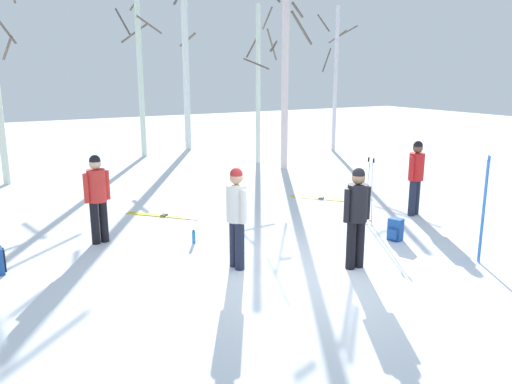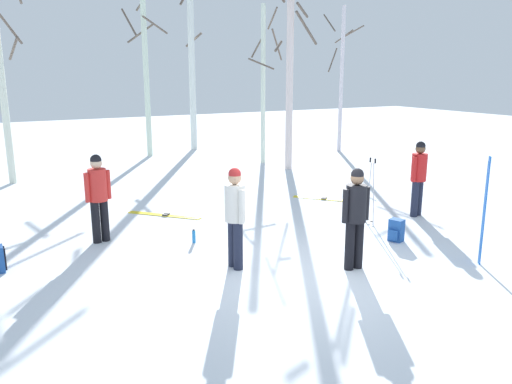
% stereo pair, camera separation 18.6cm
% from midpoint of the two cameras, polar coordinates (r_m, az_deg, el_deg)
% --- Properties ---
extents(ground_plane, '(60.00, 60.00, 0.00)m').
position_cam_midpoint_polar(ground_plane, '(8.42, 6.80, -9.28)').
color(ground_plane, white).
extents(person_0, '(0.34, 0.52, 1.72)m').
position_cam_midpoint_polar(person_0, '(8.37, -1.73, -2.21)').
color(person_0, '#1E2338').
rests_on(person_0, ground_plane).
extents(person_1, '(0.51, 0.34, 1.72)m').
position_cam_midpoint_polar(person_1, '(10.09, -16.78, -0.06)').
color(person_1, black).
rests_on(person_1, ground_plane).
extents(person_2, '(0.51, 0.34, 1.72)m').
position_cam_midpoint_polar(person_2, '(12.04, 18.20, 1.96)').
color(person_2, '#1E2338').
rests_on(person_2, ground_plane).
extents(person_3, '(0.52, 0.34, 1.72)m').
position_cam_midpoint_polar(person_3, '(8.51, 11.73, -2.24)').
color(person_3, black).
rests_on(person_3, ground_plane).
extents(ski_pair_planted_1, '(0.11, 0.13, 1.87)m').
position_cam_midpoint_polar(ski_pair_planted_1, '(9.42, 24.74, -2.00)').
color(ski_pair_planted_1, blue).
rests_on(ski_pair_planted_1, ground_plane).
extents(ski_pair_lying_0, '(1.37, 1.43, 0.05)m').
position_cam_midpoint_polar(ski_pair_lying_0, '(11.85, -9.81, -2.57)').
color(ski_pair_lying_0, yellow).
rests_on(ski_pair_lying_0, ground_plane).
extents(ski_pair_lying_1, '(1.27, 1.42, 0.05)m').
position_cam_midpoint_polar(ski_pair_lying_1, '(13.26, 8.21, -0.79)').
color(ski_pair_lying_1, yellow).
rests_on(ski_pair_lying_1, ground_plane).
extents(ski_poles_0, '(0.07, 0.26, 1.45)m').
position_cam_midpoint_polar(ski_poles_0, '(11.16, 13.27, 0.31)').
color(ski_poles_0, '#B2B2BC').
rests_on(ski_poles_0, ground_plane).
extents(backpack_0, '(0.33, 0.31, 0.44)m').
position_cam_midpoint_polar(backpack_0, '(10.30, 15.94, -4.18)').
color(backpack_0, '#1E4C99').
rests_on(backpack_0, ground_plane).
extents(water_bottle_0, '(0.06, 0.06, 0.28)m').
position_cam_midpoint_polar(water_bottle_0, '(9.89, -6.45, -4.96)').
color(water_bottle_0, '#1E72BF').
rests_on(water_bottle_0, ground_plane).
extents(birch_tree_1, '(1.54, 1.31, 6.26)m').
position_cam_midpoint_polar(birch_tree_1, '(16.30, -26.38, 12.21)').
color(birch_tree_1, silver).
rests_on(birch_tree_1, ground_plane).
extents(birch_tree_2, '(1.51, 1.38, 7.24)m').
position_cam_midpoint_polar(birch_tree_2, '(20.03, -12.06, 14.57)').
color(birch_tree_2, silver).
rests_on(birch_tree_2, ground_plane).
extents(birch_tree_3, '(1.29, 1.31, 7.97)m').
position_cam_midpoint_polar(birch_tree_3, '(21.47, -7.02, 15.38)').
color(birch_tree_3, silver).
rests_on(birch_tree_3, ground_plane).
extents(birch_tree_4, '(1.37, 1.12, 5.44)m').
position_cam_midpoint_polar(birch_tree_4, '(18.09, 1.15, 12.20)').
color(birch_tree_4, silver).
rests_on(birch_tree_4, ground_plane).
extents(birch_tree_5, '(1.43, 1.43, 5.96)m').
position_cam_midpoint_polar(birch_tree_5, '(16.96, 4.15, 13.01)').
color(birch_tree_5, silver).
rests_on(birch_tree_5, ground_plane).
extents(birch_tree_6, '(1.45, 1.20, 5.71)m').
position_cam_midpoint_polar(birch_tree_6, '(21.16, 9.79, 12.64)').
color(birch_tree_6, silver).
rests_on(birch_tree_6, ground_plane).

